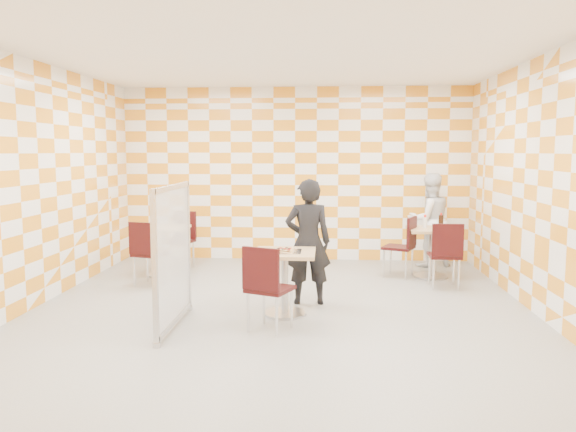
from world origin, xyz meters
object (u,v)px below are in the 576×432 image
object	(u,v)px
main_table	(285,272)
soda_bottle	(441,221)
second_table	(432,244)
chair_second_front	(446,250)
chair_main_front	(266,282)
man_dark	(308,242)
sport_bottle	(425,222)
partition	(173,255)
empty_table	(164,243)
chair_empty_near	(147,248)
chair_empty_far	(181,235)
chair_second_side	(405,242)
man_white	(429,220)

from	to	relation	value
main_table	soda_bottle	distance (m)	3.07
second_table	chair_second_front	xyz separation A→B (m)	(0.06, -0.72, 0.04)
chair_main_front	man_dark	xyz separation A→B (m)	(0.40, 1.18, 0.24)
chair_main_front	soda_bottle	size ratio (longest dim) A/B	4.02
second_table	soda_bottle	bearing A→B (deg)	12.07
chair_main_front	sport_bottle	xyz separation A→B (m)	(2.12, 2.82, 0.29)
partition	second_table	bearing A→B (deg)	39.20
empty_table	chair_empty_near	distance (m)	0.71
main_table	chair_main_front	distance (m)	0.69
soda_bottle	man_dark	bearing A→B (deg)	-140.41
chair_empty_far	sport_bottle	world-z (taller)	sport_bottle
man_dark	soda_bottle	size ratio (longest dim) A/B	6.80
main_table	second_table	bearing A→B (deg)	45.34
chair_second_side	man_white	bearing A→B (deg)	59.46
chair_empty_far	soda_bottle	size ratio (longest dim) A/B	4.02
man_white	sport_bottle	distance (m)	0.84
chair_second_front	partition	world-z (taller)	partition
chair_second_front	man_white	bearing A→B (deg)	88.02
chair_second_front	sport_bottle	distance (m)	0.84
sport_bottle	chair_second_side	bearing A→B (deg)	-166.35
partition	man_dark	bearing A→B (deg)	36.67
chair_second_side	man_dark	world-z (taller)	man_dark
man_dark	sport_bottle	size ratio (longest dim) A/B	7.82
chair_second_front	man_dark	bearing A→B (deg)	-155.31
chair_empty_far	chair_main_front	bearing A→B (deg)	-61.74
second_table	main_table	bearing A→B (deg)	-134.66
chair_second_side	partition	xyz separation A→B (m)	(-2.82, -2.61, 0.25)
partition	empty_table	bearing A→B (deg)	108.56
partition	sport_bottle	distance (m)	4.12
chair_second_front	man_white	xyz separation A→B (m)	(0.05, 1.58, 0.23)
chair_main_front	chair_empty_near	size ratio (longest dim) A/B	1.00
main_table	chair_empty_far	bearing A→B (deg)	126.45
chair_main_front	chair_second_side	size ratio (longest dim) A/B	1.00
chair_empty_far	soda_bottle	world-z (taller)	soda_bottle
main_table	chair_second_front	xyz separation A→B (m)	(2.13, 1.37, 0.04)
chair_main_front	sport_bottle	distance (m)	3.54
empty_table	chair_second_side	xyz separation A→B (m)	(3.66, 0.12, 0.04)
second_table	chair_empty_far	xyz separation A→B (m)	(-3.95, 0.45, 0.04)
chair_second_side	chair_empty_far	size ratio (longest dim) A/B	1.00
chair_main_front	empty_table	bearing A→B (deg)	125.19
chair_second_side	soda_bottle	distance (m)	0.62
main_table	man_white	size ratio (longest dim) A/B	0.49
chair_empty_near	empty_table	bearing A→B (deg)	87.65
chair_empty_far	man_white	world-z (taller)	man_white
partition	man_white	size ratio (longest dim) A/B	1.00
partition	man_white	bearing A→B (deg)	46.29
empty_table	second_table	bearing A→B (deg)	2.01
main_table	chair_second_side	bearing A→B (deg)	51.30
second_table	chair_main_front	bearing A→B (deg)	-128.74
main_table	sport_bottle	size ratio (longest dim) A/B	3.75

